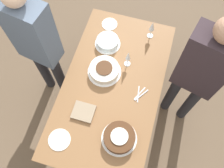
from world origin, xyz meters
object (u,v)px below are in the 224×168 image
cake_back_decorated (108,42)px  person_watching (36,41)px  wine_glass_far (128,56)px  cake_center_white (104,70)px  person_cutting (200,71)px  cake_front_chocolate (119,138)px  wine_glass_near (152,27)px

cake_back_decorated → person_watching: person_watching is taller
wine_glass_far → cake_center_white: bearing=128.4°
cake_center_white → cake_back_decorated: size_ratio=1.25×
person_cutting → wine_glass_far: bearing=9.6°
person_watching → cake_back_decorated: bearing=39.3°
wine_glass_far → cake_front_chocolate: bearing=-170.6°
wine_glass_near → person_watching: (-0.56, 0.99, 0.12)m
cake_center_white → person_cutting: (0.10, -0.84, 0.24)m
cake_front_chocolate → wine_glass_far: 0.77m
cake_center_white → person_cutting: size_ratio=0.19×
cake_back_decorated → wine_glass_far: (-0.17, -0.26, 0.11)m
wine_glass_near → person_watching: bearing=119.4°
cake_front_chocolate → person_cutting: person_cutting is taller
cake_back_decorated → person_watching: 0.72m
wine_glass_near → person_watching: person_watching is taller
wine_glass_near → person_cutting: size_ratio=0.13×
wine_glass_far → person_watching: size_ratio=0.12×
person_cutting → person_watching: person_cutting is taller
wine_glass_near → person_watching: size_ratio=0.13×
wine_glass_far → person_cutting: (-0.05, -0.65, 0.14)m
cake_back_decorated → wine_glass_far: wine_glass_far is taller
cake_center_white → wine_glass_far: 0.27m
cake_back_decorated → person_cutting: person_cutting is taller
cake_back_decorated → wine_glass_near: wine_glass_near is taller
wine_glass_far → wine_glass_near: bearing=-20.2°
wine_glass_far → person_cutting: person_cutting is taller
cake_back_decorated → wine_glass_far: 0.33m
cake_front_chocolate → wine_glass_near: size_ratio=1.41×
person_cutting → person_watching: bearing=18.3°
cake_center_white → wine_glass_far: wine_glass_far is taller
cake_center_white → person_cutting: person_cutting is taller
wine_glass_near → cake_back_decorated: bearing=119.2°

